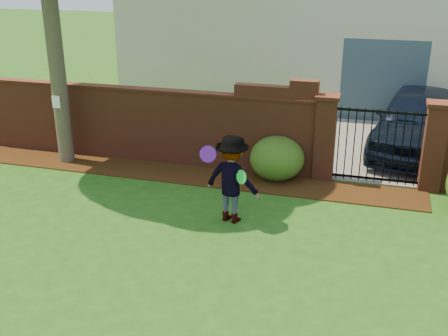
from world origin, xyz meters
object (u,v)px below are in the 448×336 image
(man, at_px, (231,180))
(frisbee_purple, at_px, (208,154))
(car, at_px, (416,123))
(frisbee_green, at_px, (241,177))

(man, distance_m, frisbee_purple, 0.65)
(man, height_order, frisbee_purple, man)
(car, relative_size, frisbee_purple, 15.52)
(man, bearing_deg, car, -112.11)
(car, height_order, frisbee_green, car)
(car, height_order, man, man)
(frisbee_purple, xyz_separation_m, frisbee_green, (0.63, -0.06, -0.34))
(car, xyz_separation_m, frisbee_purple, (-3.73, -4.92, 0.53))
(frisbee_purple, bearing_deg, man, 21.43)
(car, distance_m, man, 5.83)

